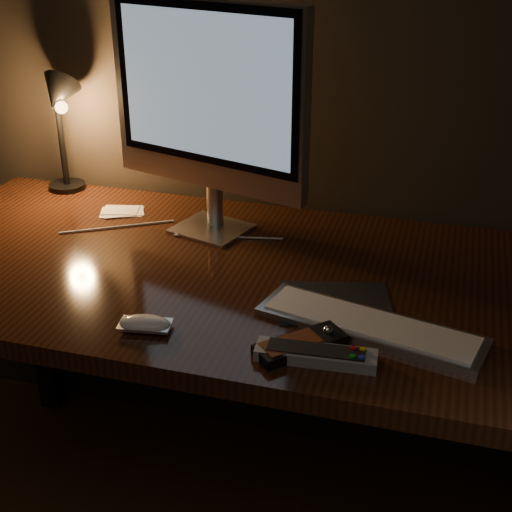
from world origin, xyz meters
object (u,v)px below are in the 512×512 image
(desk, at_px, (255,308))
(keyboard, at_px, (370,325))
(monitor, at_px, (207,101))
(mouse, at_px, (145,325))
(tv_remote, at_px, (316,355))
(media_remote, at_px, (300,344))
(desk_lamp, at_px, (59,111))

(desk, height_order, keyboard, keyboard)
(desk, xyz_separation_m, monitor, (-0.14, 0.11, 0.44))
(mouse, relative_size, tv_remote, 0.45)
(media_remote, bearing_deg, keyboard, -1.87)
(mouse, distance_m, media_remote, 0.29)
(monitor, bearing_deg, tv_remote, -36.12)
(desk, height_order, tv_remote, tv_remote)
(tv_remote, bearing_deg, desk, 116.66)
(media_remote, bearing_deg, mouse, 137.43)
(monitor, bearing_deg, desk_lamp, -179.60)
(mouse, bearing_deg, media_remote, -5.95)
(keyboard, xyz_separation_m, media_remote, (-0.11, -0.10, 0.00))
(tv_remote, bearing_deg, mouse, 173.96)
(mouse, bearing_deg, tv_remote, -10.67)
(keyboard, distance_m, media_remote, 0.15)
(desk, bearing_deg, keyboard, -38.22)
(desk, height_order, desk_lamp, desk_lamp)
(media_remote, bearing_deg, desk_lamp, 98.26)
(monitor, relative_size, desk_lamp, 1.59)
(mouse, height_order, tv_remote, tv_remote)
(desk, height_order, mouse, mouse)
(monitor, height_order, tv_remote, monitor)
(keyboard, bearing_deg, monitor, 155.30)
(monitor, xyz_separation_m, mouse, (0.03, -0.45, -0.30))
(media_remote, distance_m, tv_remote, 0.04)
(keyboard, relative_size, media_remote, 2.63)
(desk, relative_size, monitor, 3.05)
(monitor, xyz_separation_m, media_remote, (0.32, -0.43, -0.30))
(monitor, relative_size, mouse, 5.50)
(desk, bearing_deg, media_remote, -61.41)
(media_remote, relative_size, desk_lamp, 0.48)
(desk, bearing_deg, mouse, -107.71)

